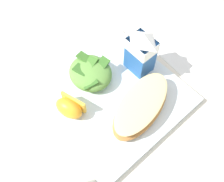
% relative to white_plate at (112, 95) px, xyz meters
% --- Properties ---
extents(ground, '(3.00, 3.00, 0.00)m').
position_rel_white_plate_xyz_m(ground, '(0.00, 0.00, -0.01)').
color(ground, beige).
extents(white_plate, '(0.28, 0.28, 0.02)m').
position_rel_white_plate_xyz_m(white_plate, '(0.00, 0.00, 0.00)').
color(white_plate, silver).
rests_on(white_plate, ground).
extents(cheesy_pizza_bread, '(0.12, 0.18, 0.04)m').
position_rel_white_plate_xyz_m(cheesy_pizza_bread, '(0.07, 0.02, 0.03)').
color(cheesy_pizza_bread, '#A87038').
rests_on(cheesy_pizza_bread, white_plate).
extents(green_salad_pile, '(0.10, 0.09, 0.04)m').
position_rel_white_plate_xyz_m(green_salad_pile, '(-0.06, -0.01, 0.03)').
color(green_salad_pile, '#5B8E3D').
rests_on(green_salad_pile, white_plate).
extents(milk_carton, '(0.06, 0.04, 0.11)m').
position_rel_white_plate_xyz_m(milk_carton, '(-0.01, 0.09, 0.07)').
color(milk_carton, '#23569E').
rests_on(milk_carton, white_plate).
extents(orange_wedge_front, '(0.07, 0.05, 0.04)m').
position_rel_white_plate_xyz_m(orange_wedge_front, '(-0.02, -0.09, 0.03)').
color(orange_wedge_front, orange).
rests_on(orange_wedge_front, white_plate).
extents(paper_napkin, '(0.12, 0.12, 0.00)m').
position_rel_white_plate_xyz_m(paper_napkin, '(0.04, 0.22, -0.01)').
color(paper_napkin, white).
rests_on(paper_napkin, ground).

